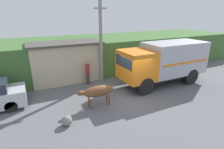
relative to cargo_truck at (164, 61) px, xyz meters
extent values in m
plane|color=slate|center=(-3.38, -0.86, -1.79)|extent=(60.00, 60.00, 0.00)
cube|color=#426B33|center=(-3.38, 6.30, -0.33)|extent=(32.00, 6.75, 2.93)
cube|color=#C6B793|center=(-6.40, 4.04, -0.34)|extent=(5.23, 2.40, 2.91)
cube|color=#4C4742|center=(-6.40, 4.04, 1.20)|extent=(5.53, 2.70, 0.16)
cube|color=#2D2D2D|center=(-0.09, 0.04, -1.10)|extent=(6.23, 1.91, 0.18)
cube|color=orange|center=(-2.46, 0.04, -0.02)|extent=(2.03, 2.38, 1.99)
cube|color=#232D38|center=(-3.50, 0.04, 0.34)|extent=(0.04, 2.03, 0.70)
cube|color=#ADADB7|center=(0.92, 0.04, 0.16)|extent=(4.74, 2.38, 2.35)
cube|color=orange|center=(0.92, -1.17, 0.04)|extent=(4.26, 0.03, 0.14)
cylinder|color=black|center=(-2.36, -0.89, -1.19)|extent=(1.20, 0.52, 1.20)
cylinder|color=black|center=(1.87, -0.89, -1.19)|extent=(1.20, 0.52, 1.20)
ellipsoid|color=brown|center=(-5.70, -1.04, -0.86)|extent=(1.83, 0.64, 0.64)
ellipsoid|color=brown|center=(-6.74, -1.04, -0.78)|extent=(0.48, 0.28, 0.28)
cone|color=#B7AD93|center=(-6.74, -1.15, -0.64)|extent=(0.06, 0.06, 0.11)
cone|color=#B7AD93|center=(-6.74, -0.93, -0.64)|extent=(0.06, 0.06, 0.11)
cylinder|color=brown|center=(-6.27, -1.21, -1.49)|extent=(0.09, 0.09, 0.61)
cylinder|color=brown|center=(-6.27, -0.86, -1.49)|extent=(0.09, 0.09, 0.61)
cylinder|color=brown|center=(-5.13, -1.21, -1.49)|extent=(0.09, 0.09, 0.61)
cylinder|color=brown|center=(-5.13, -0.86, -1.49)|extent=(0.09, 0.09, 0.61)
cylinder|color=black|center=(-10.28, 0.48, -1.46)|extent=(0.66, 0.28, 0.66)
cube|color=#38332D|center=(-5.20, 2.42, -1.38)|extent=(0.30, 0.24, 0.82)
cylinder|color=maroon|center=(-5.20, 2.42, -0.61)|extent=(0.39, 0.39, 0.71)
sphere|color=#A87A56|center=(-5.20, 2.42, -0.14)|extent=(0.24, 0.24, 0.24)
cylinder|color=gray|center=(-3.99, 2.60, 1.32)|extent=(0.26, 0.26, 6.22)
cube|color=gray|center=(-3.99, 2.60, 3.69)|extent=(0.90, 0.21, 0.10)
sphere|color=gray|center=(-7.81, -2.14, -1.54)|extent=(0.50, 0.50, 0.50)
camera|label=1|loc=(-9.03, -9.56, 3.34)|focal=28.00mm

